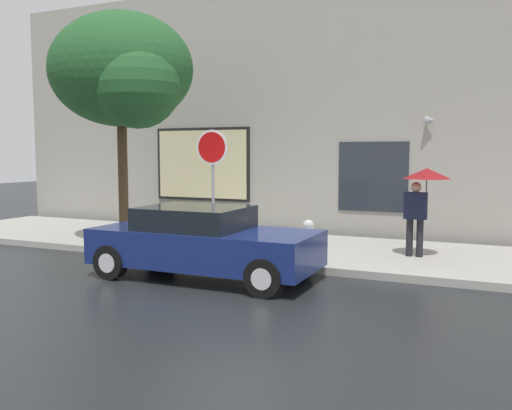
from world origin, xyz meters
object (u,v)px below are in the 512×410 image
pedestrian_with_umbrella (423,187)px  street_tree (124,73)px  stop_sign (212,166)px  parked_car (203,242)px  fire_hydrant (308,240)px

pedestrian_with_umbrella → street_tree: bearing=-170.7°
pedestrian_with_umbrella → stop_sign: bearing=-165.2°
parked_car → fire_hydrant: size_ratio=5.08×
fire_hydrant → pedestrian_with_umbrella: pedestrian_with_umbrella is taller
parked_car → stop_sign: stop_sign is taller
parked_car → street_tree: 5.07m
parked_car → stop_sign: 2.41m
fire_hydrant → street_tree: 5.87m
parked_car → fire_hydrant: (1.46, 1.72, -0.11)m
pedestrian_with_umbrella → street_tree: street_tree is taller
parked_car → fire_hydrant: 2.26m
fire_hydrant → stop_sign: size_ratio=0.31×
parked_car → street_tree: size_ratio=0.76×
parked_car → stop_sign: (-0.79, 1.82, 1.37)m
street_tree → parked_car: bearing=-30.6°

